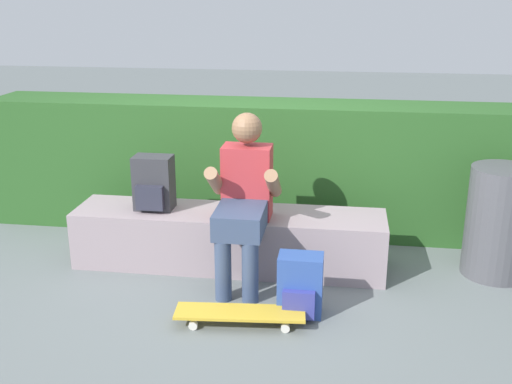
# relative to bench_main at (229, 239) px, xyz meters

# --- Properties ---
(ground_plane) EXTENTS (24.00, 24.00, 0.00)m
(ground_plane) POSITION_rel_bench_main_xyz_m (0.00, -0.26, -0.21)
(ground_plane) COLOR slate
(bench_main) EXTENTS (2.28, 0.49, 0.42)m
(bench_main) POSITION_rel_bench_main_xyz_m (0.00, 0.00, 0.00)
(bench_main) COLOR gray
(bench_main) RESTS_ON ground
(person_skater) EXTENTS (0.49, 0.62, 1.17)m
(person_skater) POSITION_rel_bench_main_xyz_m (0.15, -0.22, 0.42)
(person_skater) COLOR #B73338
(person_skater) RESTS_ON ground
(skateboard_near_person) EXTENTS (0.81, 0.27, 0.09)m
(skateboard_near_person) POSITION_rel_bench_main_xyz_m (0.22, -0.84, -0.14)
(skateboard_near_person) COLOR gold
(skateboard_near_person) RESTS_ON ground
(backpack_on_bench) EXTENTS (0.28, 0.23, 0.40)m
(backpack_on_bench) POSITION_rel_bench_main_xyz_m (-0.55, -0.01, 0.41)
(backpack_on_bench) COLOR #333338
(backpack_on_bench) RESTS_ON bench_main
(backpack_on_ground) EXTENTS (0.28, 0.23, 0.40)m
(backpack_on_ground) POSITION_rel_bench_main_xyz_m (0.58, -0.65, -0.02)
(backpack_on_ground) COLOR #2D4C99
(backpack_on_ground) RESTS_ON ground
(hedge_row) EXTENTS (5.06, 0.56, 1.09)m
(hedge_row) POSITION_rel_bench_main_xyz_m (0.36, 0.83, 0.33)
(hedge_row) COLOR #285623
(hedge_row) RESTS_ON ground
(trash_bin) EXTENTS (0.47, 0.47, 0.80)m
(trash_bin) POSITION_rel_bench_main_xyz_m (1.93, 0.13, 0.19)
(trash_bin) COLOR #4C4C51
(trash_bin) RESTS_ON ground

